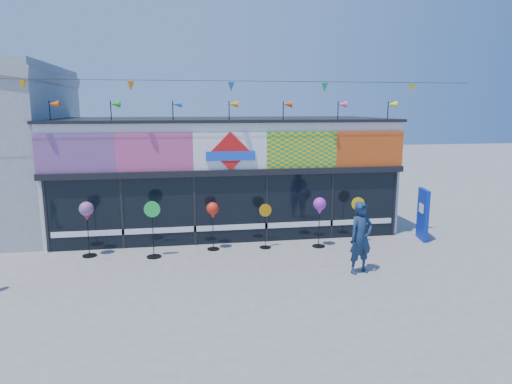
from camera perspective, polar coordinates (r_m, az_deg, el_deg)
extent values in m
plane|color=slate|center=(12.29, -1.27, -10.96)|extent=(80.00, 80.00, 0.00)
cube|color=white|center=(17.57, -4.13, 2.34)|extent=(12.00, 5.00, 4.00)
cube|color=black|center=(15.22, -3.16, -2.19)|extent=(11.60, 0.12, 2.30)
cube|color=black|center=(14.96, -3.20, 2.45)|extent=(12.00, 0.30, 0.20)
cube|color=white|center=(15.34, -3.13, -4.40)|extent=(11.40, 0.10, 0.18)
cube|color=black|center=(17.40, -4.22, 9.04)|extent=(12.20, 5.20, 0.10)
cube|color=black|center=(15.69, -24.74, -2.78)|extent=(0.08, 0.14, 2.30)
cube|color=black|center=(15.24, -16.37, -2.60)|extent=(0.08, 0.14, 2.30)
cube|color=black|center=(15.13, -7.68, -2.35)|extent=(0.08, 0.14, 2.30)
cube|color=black|center=(15.39, 1.29, -2.04)|extent=(0.08, 0.14, 2.30)
cube|color=black|center=(15.97, 9.42, -1.71)|extent=(0.08, 0.14, 2.30)
cube|color=black|center=(16.85, 16.84, -1.38)|extent=(0.08, 0.14, 2.30)
cube|color=red|center=(15.14, -21.66, 4.49)|extent=(2.40, 0.08, 1.20)
cube|color=#D0457E|center=(14.82, -12.53, 4.87)|extent=(2.40, 0.08, 1.20)
cube|color=white|center=(14.89, -3.23, 5.13)|extent=(2.40, 0.08, 1.20)
cube|color=yellow|center=(15.34, 5.75, 5.25)|extent=(2.40, 0.08, 1.20)
cube|color=#DD4A14|center=(16.14, 14.03, 5.25)|extent=(2.40, 0.08, 1.20)
cube|color=red|center=(14.83, -3.21, 5.11)|extent=(1.27, 0.06, 1.27)
cube|color=blue|center=(14.83, -3.19, 4.52)|extent=(1.60, 0.05, 0.30)
cube|color=blue|center=(15.39, -18.28, -3.03)|extent=(0.78, 0.03, 0.78)
cube|color=#1AAE5E|center=(15.19, -13.31, -2.21)|extent=(0.92, 0.03, 0.92)
cube|color=#D747A8|center=(15.10, -8.27, -0.92)|extent=(0.78, 0.03, 0.78)
cube|color=purple|center=(15.27, -3.18, -2.38)|extent=(0.92, 0.03, 0.92)
cube|color=orange|center=(15.42, 1.78, -1.29)|extent=(0.78, 0.03, 0.78)
cube|color=#189D5C|center=(15.71, 6.59, -0.73)|extent=(0.92, 0.03, 0.92)
cube|color=#F7FF15|center=(16.23, 11.11, -2.19)|extent=(0.78, 0.03, 0.78)
cylinder|color=black|center=(15.46, -24.37, 9.06)|extent=(0.03, 0.03, 0.70)
cone|color=#E8530C|center=(15.42, -23.93, 10.02)|extent=(0.30, 0.22, 0.22)
cylinder|color=black|center=(15.11, -17.67, 9.48)|extent=(0.03, 0.03, 0.70)
cone|color=#189F19|center=(15.09, -17.19, 10.46)|extent=(0.30, 0.22, 0.22)
cylinder|color=black|center=(14.97, -10.35, 9.80)|extent=(0.03, 0.03, 0.70)
cone|color=blue|center=(14.96, -9.84, 10.77)|extent=(0.30, 0.22, 0.22)
cylinder|color=black|center=(15.05, -3.38, 9.95)|extent=(0.03, 0.03, 0.70)
cone|color=orange|center=(15.07, -2.85, 10.91)|extent=(0.30, 0.22, 0.22)
cylinder|color=black|center=(15.35, 3.41, 9.96)|extent=(0.03, 0.03, 0.70)
cone|color=red|center=(15.39, 3.94, 10.89)|extent=(0.30, 0.22, 0.22)
cylinder|color=black|center=(15.89, 10.21, 9.84)|extent=(0.03, 0.03, 0.70)
cone|color=#EC4E86|center=(15.93, 10.72, 10.72)|extent=(0.30, 0.22, 0.22)
cylinder|color=black|center=(16.58, 16.16, 9.62)|extent=(0.03, 0.03, 0.70)
cone|color=#EEFF15|center=(16.64, 16.65, 10.46)|extent=(0.30, 0.22, 0.22)
cylinder|color=black|center=(14.43, -3.14, 13.70)|extent=(16.00, 0.01, 0.01)
cone|color=#FFA915|center=(14.98, -27.12, 11.78)|extent=(0.20, 0.20, 0.28)
cone|color=orange|center=(14.39, -15.38, 12.64)|extent=(0.20, 0.20, 0.28)
cone|color=blue|center=(14.42, -3.13, 12.99)|extent=(0.20, 0.20, 0.28)
cone|color=#19A552|center=(15.06, 8.58, 12.78)|extent=(0.20, 0.20, 0.28)
cone|color=yellow|center=(16.23, 18.94, 12.18)|extent=(0.20, 0.20, 0.28)
cube|color=#0A26A3|center=(16.66, 20.14, -2.65)|extent=(0.31, 0.89, 1.77)
cube|color=white|center=(16.58, 19.97, -1.92)|extent=(0.11, 0.40, 0.31)
cylinder|color=black|center=(15.04, -20.08, -7.48)|extent=(0.43, 0.43, 0.03)
cylinder|color=black|center=(14.84, -20.25, -4.83)|extent=(0.03, 0.03, 1.41)
sphere|color=red|center=(14.66, -20.44, -1.98)|extent=(0.43, 0.43, 0.43)
cone|color=red|center=(14.72, -20.37, -3.01)|extent=(0.22, 0.22, 0.19)
cylinder|color=black|center=(14.39, -12.62, -7.89)|extent=(0.44, 0.44, 0.03)
cylinder|color=black|center=(14.18, -12.74, -5.05)|extent=(0.03, 0.03, 1.44)
cylinder|color=green|center=(14.00, -12.87, -2.12)|extent=(0.49, 0.11, 0.49)
cylinder|color=black|center=(14.84, -5.36, -7.10)|extent=(0.39, 0.39, 0.03)
cylinder|color=black|center=(14.66, -5.40, -4.67)|extent=(0.02, 0.02, 1.28)
sphere|color=red|center=(14.49, -5.45, -2.05)|extent=(0.39, 0.39, 0.39)
cone|color=red|center=(14.55, -5.43, -2.99)|extent=(0.20, 0.20, 0.18)
cylinder|color=black|center=(14.95, 1.16, -6.93)|extent=(0.37, 0.37, 0.03)
cylinder|color=black|center=(14.78, 1.17, -4.65)|extent=(0.02, 0.02, 1.20)
cylinder|color=orange|center=(14.62, 1.18, -2.30)|extent=(0.41, 0.11, 0.41)
cylinder|color=black|center=(15.21, 7.83, -6.72)|extent=(0.42, 0.42, 0.03)
cylinder|color=black|center=(15.02, 7.90, -4.19)|extent=(0.03, 0.03, 1.35)
sphere|color=purple|center=(14.85, 7.97, -1.47)|extent=(0.42, 0.42, 0.42)
cone|color=purple|center=(14.90, 7.94, -2.45)|extent=(0.21, 0.21, 0.19)
cylinder|color=black|center=(15.84, 12.43, -6.17)|extent=(0.40, 0.40, 0.03)
cylinder|color=black|center=(15.66, 12.53, -3.84)|extent=(0.02, 0.02, 1.30)
cylinder|color=#E5AC0C|center=(15.51, 12.63, -1.45)|extent=(0.44, 0.06, 0.44)
imported|color=#172B47|center=(12.83, 12.99, -5.58)|extent=(0.84, 0.67, 2.00)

